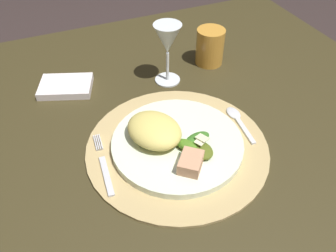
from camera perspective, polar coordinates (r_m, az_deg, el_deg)
The scene contains 11 objects.
dining_table at distance 0.92m, azimuth 2.72°, elevation -5.02°, with size 1.14×1.05×0.72m.
placemat at distance 0.73m, azimuth 1.54°, elevation -3.44°, with size 0.38×0.38×0.01m, color tan.
dinner_plate at distance 0.72m, azimuth 1.55°, elevation -2.85°, with size 0.27×0.27×0.02m, color silver.
pasta_serving at distance 0.70m, azimuth -2.28°, elevation -0.67°, with size 0.12×0.10×0.05m, color #E1CB66.
salad_greens at distance 0.69m, azimuth 4.72°, elevation -3.10°, with size 0.08×0.08×0.03m.
bread_piece at distance 0.66m, azimuth 3.80°, elevation -6.05°, with size 0.05×0.04×0.03m, color tan.
fork at distance 0.70m, azimuth -10.53°, elevation -6.57°, with size 0.03×0.17×0.00m.
spoon at distance 0.80m, azimuth 11.33°, elevation 1.30°, with size 0.03×0.13×0.01m.
napkin at distance 0.92m, azimuth -16.56°, elevation 6.32°, with size 0.13×0.09×0.02m, color white.
wine_glass at distance 0.86m, azimuth -0.08°, elevation 13.82°, with size 0.07×0.07×0.16m.
amber_tumbler at distance 0.97m, azimuth 6.95°, elevation 12.92°, with size 0.08×0.08×0.10m, color gold.
Camera 1 is at (-0.28, -0.55, 1.25)m, focal length 36.81 mm.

